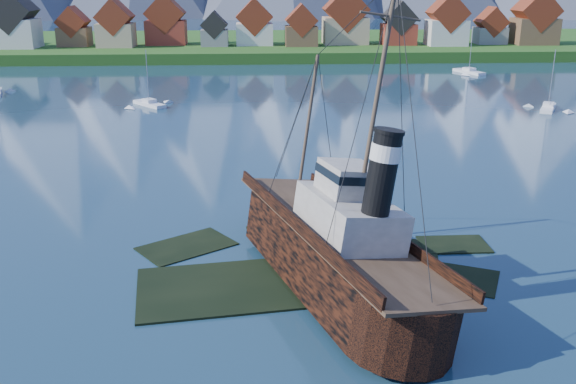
{
  "coord_description": "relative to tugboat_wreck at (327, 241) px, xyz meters",
  "views": [
    {
      "loc": [
        -2.85,
        -47.23,
        22.99
      ],
      "look_at": [
        0.09,
        6.0,
        5.0
      ],
      "focal_mm": 40.0,
      "sensor_mm": 36.0,
      "label": 1
    }
  ],
  "objects": [
    {
      "name": "ground",
      "position": [
        -2.85,
        0.57,
        -3.08
      ],
      "size": [
        1400.0,
        1400.0,
        0.0
      ],
      "primitive_type": "plane",
      "color": "#193446",
      "rests_on": "ground"
    },
    {
      "name": "shoal",
      "position": [
        -1.08,
        2.72,
        -3.42
      ],
      "size": [
        31.71,
        21.24,
        1.14
      ],
      "color": "black",
      "rests_on": "ground"
    },
    {
      "name": "shore_bank",
      "position": [
        -2.85,
        170.57,
        -3.08
      ],
      "size": [
        600.0,
        80.0,
        3.2
      ],
      "primitive_type": "cube",
      "color": "#1C4B15",
      "rests_on": "ground"
    },
    {
      "name": "seawall",
      "position": [
        -2.85,
        132.57,
        -3.08
      ],
      "size": [
        600.0,
        2.5,
        2.0
      ],
      "primitive_type": "cube",
      "color": "#3F3D38",
      "rests_on": "ground"
    },
    {
      "name": "town",
      "position": [
        -35.97,
        152.76,
        5.91
      ],
      "size": [
        250.96,
        16.69,
        17.3
      ],
      "color": "maroon",
      "rests_on": "ground"
    },
    {
      "name": "tugboat_wreck",
      "position": [
        0.0,
        0.0,
        0.0
      ],
      "size": [
        7.18,
        30.94,
        24.52
      ],
      "rotation": [
        0.0,
        0.14,
        0.31
      ],
      "color": "black",
      "rests_on": "ground"
    },
    {
      "name": "sailboat_c",
      "position": [
        -25.03,
        73.18,
        -2.84
      ],
      "size": [
        6.98,
        7.71,
        10.74
      ],
      "rotation": [
        0.0,
        0.0,
        0.7
      ],
      "color": "silver",
      "rests_on": "ground"
    },
    {
      "name": "sailboat_d",
      "position": [
        47.64,
        65.25,
        -2.82
      ],
      "size": [
        5.79,
        8.17,
        11.21
      ],
      "rotation": [
        0.0,
        0.0,
        -0.51
      ],
      "color": "silver",
      "rests_on": "ground"
    },
    {
      "name": "sailboat_e",
      "position": [
        48.27,
        111.61,
        -2.83
      ],
      "size": [
        5.86,
        9.94,
        11.29
      ],
      "rotation": [
        0.0,
        0.0,
        0.38
      ],
      "color": "silver",
      "rests_on": "ground"
    }
  ]
}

